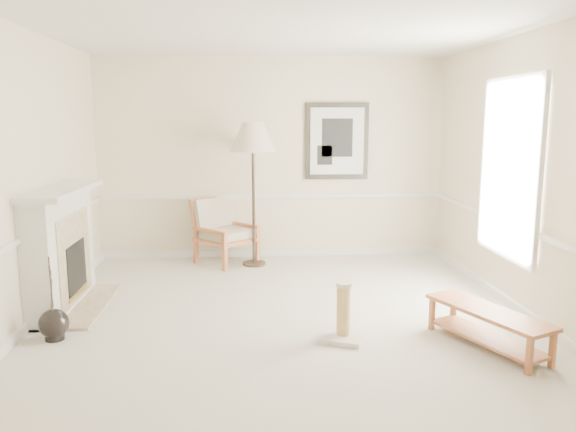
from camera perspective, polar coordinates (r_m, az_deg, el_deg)
The scene contains 8 objects.
ground at distance 5.79m, azimuth -0.47°, elevation -10.59°, with size 5.50×5.50×0.00m, color silver.
room at distance 5.51m, azimuth 0.90°, elevation 8.22°, with size 5.04×5.54×2.92m.
fireplace at distance 6.49m, azimuth -21.98°, elevation -3.17°, with size 0.64×1.64×1.31m.
floor_vase at distance 5.71m, azimuth -22.69°, elevation -10.14°, with size 0.27×0.27×0.80m.
armchair at distance 8.02m, azimuth -6.79°, elevation -1.20°, with size 1.00×1.01×0.92m.
floor_lamp at distance 7.66m, azimuth -3.59°, elevation 7.61°, with size 0.79×0.79×1.98m.
bench at distance 5.40m, azimuth 19.63°, elevation -10.13°, with size 0.83×1.26×0.35m.
scratching_post at distance 5.31m, azimuth 5.62°, elevation -10.63°, with size 0.50×0.50×0.55m.
Camera 1 is at (-0.34, -5.41, 2.03)m, focal length 35.00 mm.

